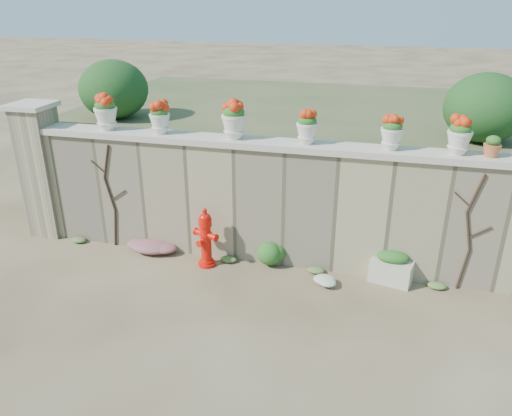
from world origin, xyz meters
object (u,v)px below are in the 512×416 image
(planter_box, at_px, (392,267))
(urn_pot_0, at_px, (106,112))
(terracotta_pot, at_px, (492,147))
(fire_hydrant, at_px, (206,237))

(planter_box, relative_size, urn_pot_0, 1.18)
(planter_box, distance_m, terracotta_pot, 2.32)
(fire_hydrant, distance_m, planter_box, 3.04)
(urn_pot_0, height_order, terracotta_pot, urn_pot_0)
(urn_pot_0, xyz_separation_m, terracotta_pot, (6.07, -0.00, -0.16))
(terracotta_pot, bearing_deg, urn_pot_0, 180.00)
(fire_hydrant, xyz_separation_m, planter_box, (3.02, 0.25, -0.28))
(fire_hydrant, relative_size, urn_pot_0, 1.71)
(fire_hydrant, distance_m, terracotta_pot, 4.56)
(planter_box, bearing_deg, terracotta_pot, 26.23)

